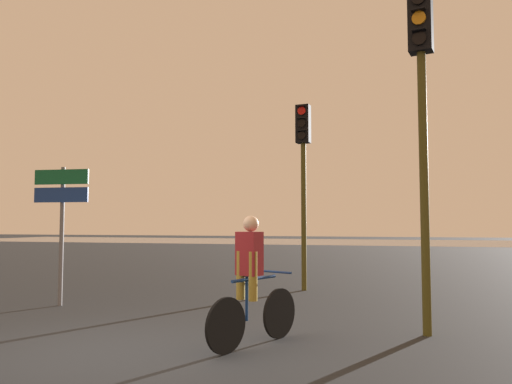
% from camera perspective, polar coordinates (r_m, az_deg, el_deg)
% --- Properties ---
extents(ground_plane, '(120.00, 120.00, 0.00)m').
position_cam_1_polar(ground_plane, '(6.34, -18.27, -17.32)').
color(ground_plane, black).
extents(water_strip, '(80.00, 16.00, 0.01)m').
position_cam_1_polar(water_strip, '(45.16, 12.11, -5.60)').
color(water_strip, slate).
rests_on(water_strip, ground).
extents(traffic_light_center, '(0.34, 0.36, 4.32)m').
position_cam_1_polar(traffic_light_center, '(11.74, 5.44, 3.61)').
color(traffic_light_center, '#4C4719').
rests_on(traffic_light_center, ground).
extents(traffic_light_near_right, '(0.36, 0.38, 4.84)m').
position_cam_1_polar(traffic_light_near_right, '(7.50, 18.44, 10.58)').
color(traffic_light_near_right, '#4C4719').
rests_on(traffic_light_near_right, ground).
extents(direction_sign_post, '(1.10, 0.17, 2.60)m').
position_cam_1_polar(direction_sign_post, '(10.09, -21.35, -1.88)').
color(direction_sign_post, slate).
rests_on(direction_sign_post, ground).
extents(cyclist, '(0.75, 1.59, 1.62)m').
position_cam_1_polar(cyclist, '(6.31, -0.56, -10.02)').
color(cyclist, black).
rests_on(cyclist, ground).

